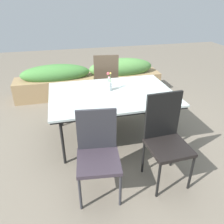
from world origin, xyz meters
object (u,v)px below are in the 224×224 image
flower_vase (109,84)px  planter_box (90,79)px  chair_near_right (166,135)px  chair_far_side (106,79)px  chair_near_left (98,150)px  dining_table (112,96)px

flower_vase → planter_box: 1.61m
chair_near_right → planter_box: (-0.46, 2.58, -0.23)m
planter_box → chair_far_side: bearing=-74.9°
flower_vase → chair_near_right: bearing=-69.1°
chair_near_left → flower_vase: flower_vase is taller
dining_table → chair_far_side: (0.11, 0.94, -0.10)m
chair_near_left → dining_table: bearing=-104.9°
chair_far_side → flower_vase: bearing=-90.5°
chair_near_left → chair_far_side: 1.95m
flower_vase → planter_box: bearing=92.2°
chair_near_right → flower_vase: (-0.40, 1.05, 0.23)m
dining_table → chair_near_left: size_ratio=1.86×
dining_table → chair_near_left: bearing=-111.6°
chair_near_left → chair_near_right: (0.76, 0.01, 0.06)m
chair_near_right → chair_far_side: bearing=-85.0°
chair_far_side → chair_near_left: bearing=-96.2°
planter_box → chair_near_right: bearing=-79.9°
dining_table → chair_near_right: bearing=-68.0°
dining_table → flower_vase: size_ratio=6.36×
dining_table → chair_near_left: (-0.38, -0.95, -0.16)m
flower_vase → planter_box: flower_vase is taller
chair_near_left → chair_far_side: size_ratio=0.90×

